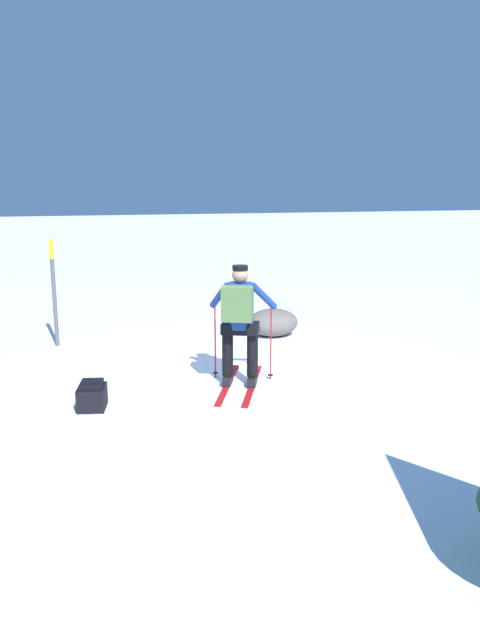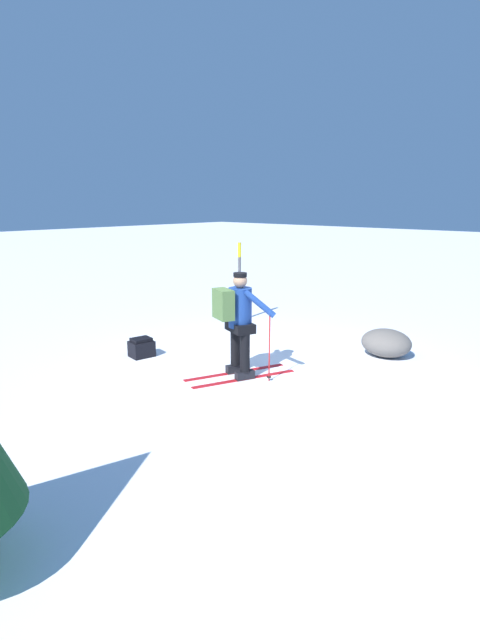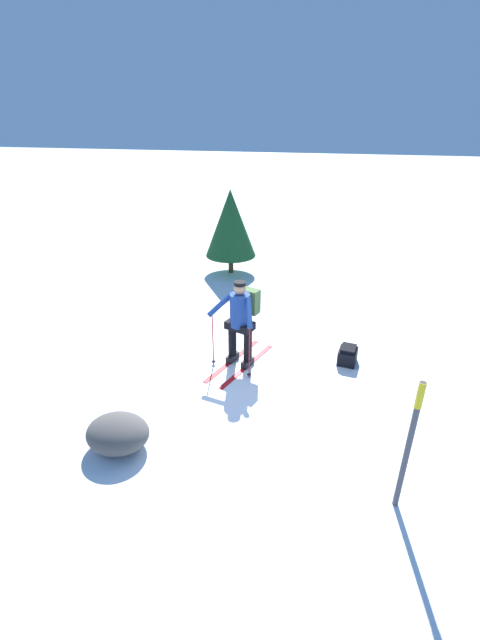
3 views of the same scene
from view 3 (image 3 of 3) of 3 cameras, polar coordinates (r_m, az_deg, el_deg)
ground_plane at (r=7.50m, az=-0.97°, el=-8.24°), size 80.00×80.00×0.00m
skier at (r=7.56m, az=0.17°, el=0.45°), size 1.09×1.77×1.63m
dropped_backpack at (r=8.18m, az=14.16°, el=-4.57°), size 0.38×0.44×0.34m
trail_marker at (r=5.22m, az=21.75°, el=-14.47°), size 0.08×0.08×1.77m
rock_boulder at (r=6.34m, az=-15.98°, el=-14.33°), size 0.88×0.75×0.48m
pine_tree at (r=11.94m, az=-1.27°, el=12.78°), size 1.40×1.40×2.33m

